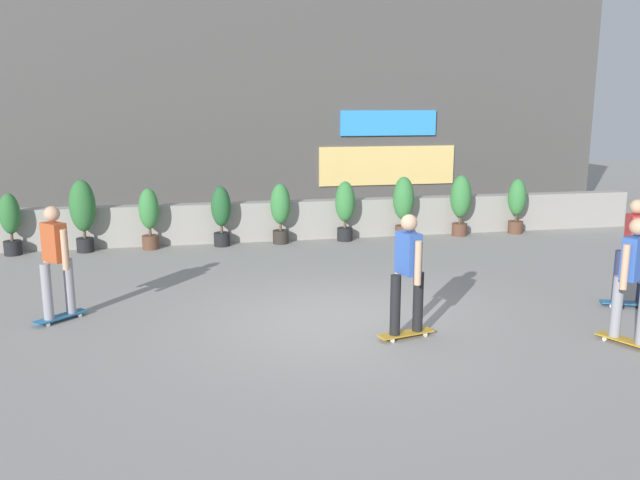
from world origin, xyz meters
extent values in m
plane|color=gray|center=(0.00, 0.00, 0.00)|extent=(48.00, 48.00, 0.00)
cube|color=gray|center=(0.00, 6.00, 0.45)|extent=(18.00, 0.40, 0.90)
cube|color=#4C4947|center=(0.00, 10.00, 3.25)|extent=(20.00, 2.00, 6.50)
cube|color=#3399F2|center=(3.54, 8.96, 2.60)|extent=(2.80, 0.08, 0.70)
cube|color=#F2CC72|center=(3.54, 8.97, 1.40)|extent=(4.00, 0.06, 1.10)
cylinder|color=black|center=(-5.75, 5.55, 0.15)|extent=(0.36, 0.36, 0.30)
cylinder|color=brown|center=(-5.75, 5.55, 0.38)|extent=(0.06, 0.06, 0.15)
ellipsoid|color=#2D6B33|center=(-5.75, 5.55, 0.88)|extent=(0.42, 0.42, 0.86)
cylinder|color=black|center=(-4.30, 5.55, 0.15)|extent=(0.36, 0.36, 0.30)
cylinder|color=brown|center=(-4.30, 5.55, 0.38)|extent=(0.06, 0.06, 0.15)
ellipsoid|color=#2D6B33|center=(-4.30, 5.55, 1.00)|extent=(0.54, 0.54, 1.10)
cylinder|color=brown|center=(-2.94, 5.55, 0.15)|extent=(0.36, 0.36, 0.30)
cylinder|color=brown|center=(-2.94, 5.55, 0.38)|extent=(0.06, 0.06, 0.15)
ellipsoid|color=#387F3D|center=(-2.94, 5.55, 0.89)|extent=(0.43, 0.43, 0.89)
cylinder|color=black|center=(-1.39, 5.55, 0.15)|extent=(0.36, 0.36, 0.30)
cylinder|color=brown|center=(-1.39, 5.55, 0.38)|extent=(0.06, 0.06, 0.15)
ellipsoid|color=#235B2D|center=(-1.39, 5.55, 0.89)|extent=(0.43, 0.43, 0.89)
cylinder|color=#2D2823|center=(-0.07, 5.55, 0.15)|extent=(0.36, 0.36, 0.30)
cylinder|color=brown|center=(-0.07, 5.55, 0.38)|extent=(0.06, 0.06, 0.15)
ellipsoid|color=#387F3D|center=(-0.07, 5.55, 0.91)|extent=(0.45, 0.45, 0.92)
cylinder|color=black|center=(1.44, 5.55, 0.15)|extent=(0.36, 0.36, 0.30)
cylinder|color=brown|center=(1.44, 5.55, 0.38)|extent=(0.06, 0.06, 0.15)
ellipsoid|color=#387F3D|center=(1.44, 5.55, 0.92)|extent=(0.46, 0.46, 0.93)
cylinder|color=brown|center=(2.85, 5.55, 0.15)|extent=(0.36, 0.36, 0.30)
cylinder|color=brown|center=(2.85, 5.55, 0.38)|extent=(0.06, 0.06, 0.15)
ellipsoid|color=#387F3D|center=(2.85, 5.55, 0.95)|extent=(0.49, 0.49, 1.01)
cylinder|color=brown|center=(4.29, 5.55, 0.15)|extent=(0.36, 0.36, 0.30)
cylinder|color=brown|center=(4.29, 5.55, 0.38)|extent=(0.06, 0.06, 0.15)
ellipsoid|color=#387F3D|center=(4.29, 5.55, 0.96)|extent=(0.50, 0.50, 1.01)
cylinder|color=brown|center=(5.76, 5.55, 0.15)|extent=(0.36, 0.36, 0.30)
cylinder|color=brown|center=(5.76, 5.55, 0.38)|extent=(0.06, 0.06, 0.15)
ellipsoid|color=#387F3D|center=(5.76, 5.55, 0.90)|extent=(0.44, 0.44, 0.89)
cube|color=#BF8C26|center=(0.69, -0.87, 0.07)|extent=(0.82, 0.38, 0.02)
cylinder|color=silver|center=(0.92, -0.73, 0.03)|extent=(0.06, 0.04, 0.06)
cylinder|color=silver|center=(0.96, -0.89, 0.03)|extent=(0.06, 0.04, 0.06)
cylinder|color=silver|center=(0.42, -0.86, 0.03)|extent=(0.06, 0.04, 0.06)
cylinder|color=silver|center=(0.46, -1.01, 0.03)|extent=(0.06, 0.04, 0.06)
cylinder|color=black|center=(0.87, -0.83, 0.49)|extent=(0.14, 0.14, 0.82)
cylinder|color=black|center=(0.52, -0.92, 0.49)|extent=(0.14, 0.14, 0.82)
cube|color=#3359B2|center=(0.69, -0.87, 1.18)|extent=(0.28, 0.40, 0.56)
sphere|color=tan|center=(0.69, -0.87, 1.59)|extent=(0.22, 0.22, 0.22)
cylinder|color=tan|center=(0.64, -0.64, 1.10)|extent=(0.09, 0.09, 0.58)
cylinder|color=tan|center=(0.75, -1.10, 1.10)|extent=(0.09, 0.09, 0.58)
cube|color=#266699|center=(4.54, -0.28, 0.07)|extent=(0.82, 0.48, 0.02)
cylinder|color=silver|center=(4.32, -0.11, 0.03)|extent=(0.06, 0.05, 0.06)
cylinder|color=silver|center=(4.27, -0.26, 0.03)|extent=(0.06, 0.05, 0.06)
cylinder|color=#282D4C|center=(4.37, -0.21, 0.49)|extent=(0.14, 0.14, 0.82)
cube|color=red|center=(4.54, -0.28, 1.18)|extent=(0.32, 0.41, 0.56)
sphere|color=tan|center=(4.54, -0.28, 1.59)|extent=(0.22, 0.22, 0.22)
cylinder|color=tan|center=(4.62, -0.06, 1.10)|extent=(0.09, 0.09, 0.58)
cylinder|color=tan|center=(4.45, -0.50, 1.10)|extent=(0.09, 0.09, 0.58)
cube|color=#266699|center=(-4.01, 0.84, 0.07)|extent=(0.72, 0.69, 0.02)
cylinder|color=silver|center=(-3.88, 1.07, 0.03)|extent=(0.06, 0.06, 0.06)
cylinder|color=silver|center=(-3.77, 0.95, 0.03)|extent=(0.06, 0.06, 0.06)
cylinder|color=silver|center=(-4.26, 0.72, 0.03)|extent=(0.06, 0.06, 0.06)
cylinder|color=silver|center=(-4.15, 0.60, 0.03)|extent=(0.06, 0.06, 0.06)
cylinder|color=gray|center=(-3.88, 0.96, 0.49)|extent=(0.14, 0.14, 0.82)
cylinder|color=gray|center=(-4.14, 0.71, 0.49)|extent=(0.14, 0.14, 0.82)
cube|color=#B24C26|center=(-4.01, 0.84, 1.18)|extent=(0.39, 0.40, 0.56)
sphere|color=tan|center=(-4.01, 0.84, 1.59)|extent=(0.22, 0.22, 0.22)
cylinder|color=tan|center=(-4.17, 1.01, 1.10)|extent=(0.09, 0.09, 0.58)
cylinder|color=tan|center=(-3.85, 0.66, 1.10)|extent=(0.09, 0.09, 0.58)
cube|color=#BF8C26|center=(3.43, -1.74, 0.07)|extent=(0.51, 0.81, 0.02)
cylinder|color=silver|center=(3.40, -1.47, 0.03)|extent=(0.05, 0.06, 0.06)
cylinder|color=silver|center=(3.25, -1.53, 0.03)|extent=(0.05, 0.06, 0.06)
cylinder|color=gray|center=(3.36, -1.57, 0.49)|extent=(0.14, 0.14, 0.82)
cube|color=#3359B2|center=(3.43, -1.74, 1.18)|extent=(0.41, 0.33, 0.56)
sphere|color=tan|center=(3.43, -1.74, 1.59)|extent=(0.22, 0.22, 0.22)
cylinder|color=tan|center=(3.22, -1.83, 1.10)|extent=(0.09, 0.09, 0.58)
camera|label=1|loc=(-2.15, -8.76, 3.09)|focal=36.31mm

